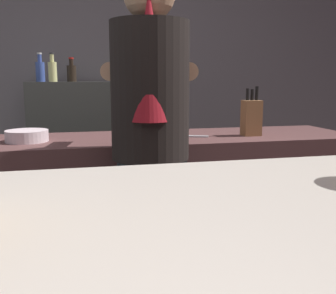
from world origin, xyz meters
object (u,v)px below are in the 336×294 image
object	(u,v)px
knife_block	(251,117)
bottle_soy	(118,73)
bartender	(150,135)
bottle_hot_sauce	(40,71)
bottle_vinegar	(72,72)
mixing_bowl	(27,136)
chefs_knife	(187,136)
bottle_olive_oil	(52,71)

from	to	relation	value
knife_block	bottle_soy	distance (m)	1.38
bartender	bottle_hot_sauce	size ratio (longest dim) A/B	7.38
bottle_vinegar	bottle_soy	size ratio (longest dim) A/B	1.09
mixing_bowl	bartender	bearing A→B (deg)	-37.30
mixing_bowl	bottle_soy	world-z (taller)	bottle_soy
knife_block	bottle_soy	xyz separation A→B (m)	(-0.63, 1.21, 0.26)
mixing_bowl	bottle_soy	xyz separation A→B (m)	(0.59, 1.15, 0.34)
chefs_knife	bottle_olive_oil	world-z (taller)	bottle_olive_oil
chefs_knife	bottle_hot_sauce	world-z (taller)	bottle_hot_sauce
bottle_olive_oil	bottle_soy	world-z (taller)	bottle_olive_oil
chefs_knife	bottle_vinegar	distance (m)	1.44
chefs_knife	bottle_olive_oil	distance (m)	1.40
bottle_hot_sauce	knife_block	bearing A→B (deg)	-45.36
knife_block	bottle_hot_sauce	xyz separation A→B (m)	(-1.24, 1.25, 0.28)
bartender	bottle_soy	distance (m)	1.61
bartender	bottle_olive_oil	size ratio (longest dim) A/B	7.57
mixing_bowl	bottle_vinegar	size ratio (longest dim) A/B	1.11
knife_block	bottle_olive_oil	size ratio (longest dim) A/B	1.26
knife_block	chefs_knife	size ratio (longest dim) A/B	1.16
bartender	knife_block	bearing A→B (deg)	-48.58
knife_block	bottle_soy	bearing A→B (deg)	117.44
bottle_hot_sauce	bottle_soy	xyz separation A→B (m)	(0.61, -0.05, -0.02)
bartender	mixing_bowl	distance (m)	0.71
chefs_knife	bottle_hot_sauce	distance (m)	1.54
mixing_bowl	chefs_knife	xyz separation A→B (m)	(0.85, -0.02, -0.03)
mixing_bowl	bottle_vinegar	world-z (taller)	bottle_vinegar
mixing_bowl	bottle_hot_sauce	size ratio (longest dim) A/B	0.95
bottle_hot_sauce	bottle_vinegar	bearing A→B (deg)	6.49
chefs_knife	bottle_olive_oil	size ratio (longest dim) A/B	1.09
bottle_olive_oil	bottle_vinegar	distance (m)	0.20
knife_block	bottle_hot_sauce	bearing A→B (deg)	134.64
knife_block	bottle_vinegar	world-z (taller)	bottle_vinegar
bottle_vinegar	bottle_hot_sauce	bearing A→B (deg)	-173.51
knife_block	mixing_bowl	distance (m)	1.22
mixing_bowl	chefs_knife	size ratio (longest dim) A/B	0.90
chefs_knife	bottle_soy	world-z (taller)	bottle_soy
mixing_bowl	bottle_hot_sauce	world-z (taller)	bottle_hot_sauce
knife_block	chefs_knife	xyz separation A→B (m)	(-0.37, 0.03, -0.10)
bartender	bottle_vinegar	size ratio (longest dim) A/B	8.59
bartender	bottle_olive_oil	world-z (taller)	bartender
knife_block	mixing_bowl	bearing A→B (deg)	177.45
knife_block	bottle_olive_oil	xyz separation A→B (m)	(-1.14, 1.14, 0.28)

